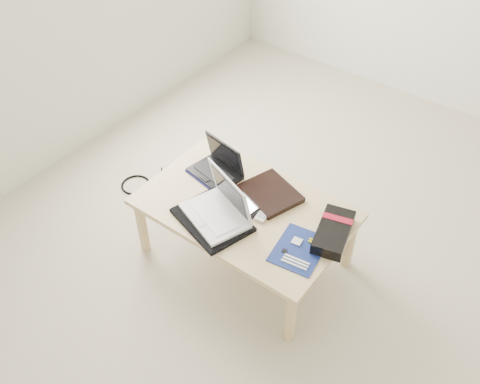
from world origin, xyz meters
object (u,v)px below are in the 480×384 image
Objects in this scene: white_laptop at (220,208)px; coffee_table at (245,213)px; netbook at (218,167)px; gpu_box at (333,232)px.

coffee_table is at bearing 68.35° from white_laptop.
white_laptop is (0.23, -0.27, 0.03)m from netbook.
gpu_box is at bearing 11.09° from coffee_table.
netbook is 0.76m from gpu_box.
netbook reaches higher than gpu_box.
coffee_table is 2.72× the size of white_laptop.
gpu_box reaches higher than coffee_table.
netbook is (-0.28, 0.12, 0.09)m from coffee_table.
white_laptop is at bearing -49.58° from netbook.
netbook is at bearing 130.42° from white_laptop.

